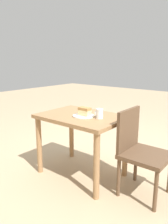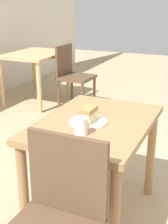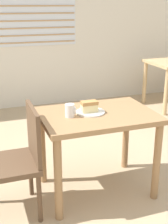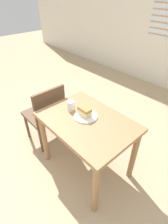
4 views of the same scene
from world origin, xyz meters
TOP-DOWN VIEW (x-y plane):
  - wall_back at (0.00, 3.03)m, footprint 10.00×0.10m
  - dining_table_near at (0.12, 0.47)m, footprint 0.92×0.65m
  - chair_near_window at (-0.54, 0.40)m, footprint 0.43×0.43m
  - plate at (0.07, 0.50)m, footprint 0.23×0.23m
  - cake_slice at (0.06, 0.50)m, footprint 0.13×0.08m
  - coffee_mug at (-0.11, 0.46)m, footprint 0.08×0.07m

SIDE VIEW (x-z plane):
  - chair_near_window at x=-0.54m, z-range 0.04..0.88m
  - dining_table_near at x=0.12m, z-range 0.23..0.94m
  - plate at x=0.07m, z-range 0.71..0.72m
  - coffee_mug at x=-0.11m, z-range 0.71..0.81m
  - cake_slice at x=0.06m, z-range 0.72..0.81m
  - wall_back at x=0.00m, z-range 0.00..2.80m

